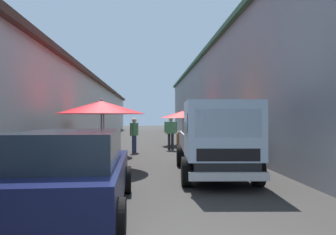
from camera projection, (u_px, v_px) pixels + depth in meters
ground at (151, 148)px, 16.48m from camera, size 90.00×90.00×0.00m
building_left_whitewash at (31, 109)px, 18.24m from camera, size 49.80×7.50×4.34m
building_right_concrete at (265, 95)px, 19.20m from camera, size 49.80×7.50×6.24m
fruit_stall_mid_lane at (217, 118)px, 11.30m from camera, size 2.13×2.13×2.20m
fruit_stall_far_left at (104, 119)px, 13.47m from camera, size 2.47×2.47×2.24m
fruit_stall_near_right at (102, 113)px, 9.84m from camera, size 2.87×2.87×2.30m
fruit_stall_far_right at (183, 117)px, 18.24m from camera, size 2.78×2.78×2.15m
hatchback_car at (73, 172)px, 5.26m from camera, size 3.96×2.01×1.45m
delivery_truck at (217, 141)px, 8.04m from camera, size 5.01×2.19×2.08m
vendor_by_crates at (134, 133)px, 14.48m from camera, size 0.60×0.39×1.65m
vendor_in_shade at (171, 131)px, 15.58m from camera, size 0.25×0.66×1.69m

